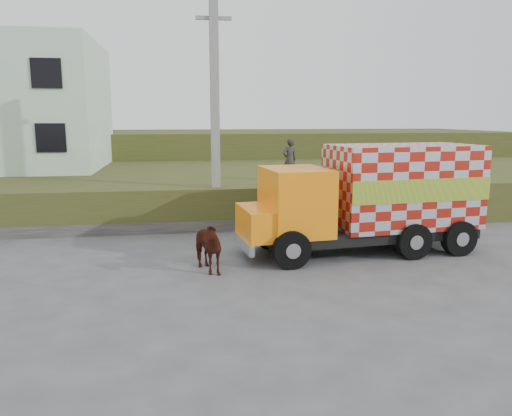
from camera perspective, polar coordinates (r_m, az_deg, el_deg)
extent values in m
plane|color=#474749|center=(13.70, 1.14, -6.35)|extent=(120.00, 120.00, 0.00)
cube|color=#314517|center=(23.26, -3.09, 2.43)|extent=(40.00, 12.00, 1.50)
cube|color=#314517|center=(35.08, -5.07, 6.28)|extent=(40.00, 12.00, 3.00)
cube|color=#595651|center=(17.53, -7.70, -2.07)|extent=(16.00, 0.50, 0.40)
cube|color=gray|center=(17.57, -4.71, 10.51)|extent=(0.30, 0.30, 8.00)
cube|color=gray|center=(17.88, -4.87, 20.82)|extent=(1.20, 0.12, 0.12)
cube|color=black|center=(15.11, 12.46, -2.66)|extent=(6.46, 2.66, 0.32)
cube|color=orange|center=(14.05, 4.53, 0.82)|extent=(1.87, 2.28, 1.85)
cube|color=orange|center=(13.85, 0.34, -1.63)|extent=(1.12, 2.02, 0.83)
cube|color=silver|center=(15.41, 16.33, 2.48)|extent=(4.45, 2.64, 2.40)
cube|color=yellow|center=(14.46, 18.61, 1.87)|extent=(4.23, 0.47, 0.65)
cube|color=yellow|center=(16.38, 14.32, 3.02)|extent=(4.23, 0.47, 0.65)
cube|color=silver|center=(13.87, -1.51, -3.97)|extent=(0.35, 2.13, 0.28)
cylinder|color=black|center=(13.16, 4.07, -4.77)|extent=(1.04, 0.42, 1.02)
cylinder|color=black|center=(15.13, 1.50, -2.76)|extent=(1.04, 0.42, 1.02)
cylinder|color=black|center=(14.68, 17.55, -3.64)|extent=(1.04, 0.42, 1.02)
cylinder|color=black|center=(16.47, 13.64, -1.97)|extent=(1.04, 0.42, 1.02)
cylinder|color=black|center=(15.51, 22.19, -3.20)|extent=(1.04, 0.42, 1.02)
cylinder|color=black|center=(17.21, 17.99, -1.66)|extent=(1.04, 0.42, 1.02)
imported|color=#38170E|center=(12.90, -5.98, -4.34)|extent=(1.26, 1.75, 1.35)
imported|color=#302E2B|center=(19.45, 3.86, 5.55)|extent=(0.69, 0.55, 1.65)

